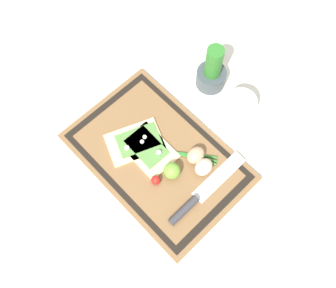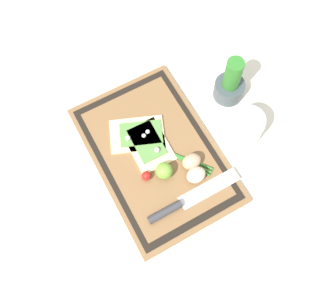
% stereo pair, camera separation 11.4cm
% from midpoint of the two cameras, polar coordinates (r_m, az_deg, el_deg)
% --- Properties ---
extents(ground_plane, '(6.00, 6.00, 0.00)m').
position_cam_midpoint_polar(ground_plane, '(1.16, 0.95, -1.90)').
color(ground_plane, silver).
extents(cutting_board, '(0.51, 0.34, 0.02)m').
position_cam_midpoint_polar(cutting_board, '(1.15, 0.95, -1.77)').
color(cutting_board, brown).
rests_on(cutting_board, ground_plane).
extents(pizza_slice_near, '(0.16, 0.19, 0.02)m').
position_cam_midpoint_polar(pizza_slice_near, '(1.16, -1.62, 1.09)').
color(pizza_slice_near, beige).
rests_on(pizza_slice_near, cutting_board).
extents(pizza_slice_far, '(0.15, 0.11, 0.02)m').
position_cam_midpoint_polar(pizza_slice_far, '(1.15, -0.07, -0.43)').
color(pizza_slice_far, beige).
rests_on(pizza_slice_far, cutting_board).
extents(knife, '(0.04, 0.28, 0.02)m').
position_cam_midpoint_polar(knife, '(1.09, 4.63, -9.11)').
color(knife, silver).
rests_on(knife, cutting_board).
extents(egg_brown, '(0.04, 0.06, 0.04)m').
position_cam_midpoint_polar(egg_brown, '(1.12, 6.33, -2.89)').
color(egg_brown, tan).
rests_on(egg_brown, cutting_board).
extents(egg_pink, '(0.04, 0.06, 0.04)m').
position_cam_midpoint_polar(egg_pink, '(1.10, 7.02, -4.83)').
color(egg_pink, beige).
rests_on(egg_pink, cutting_board).
extents(lime, '(0.05, 0.05, 0.05)m').
position_cam_midpoint_polar(lime, '(1.10, 2.39, -4.26)').
color(lime, '#70A838').
rests_on(lime, cutting_board).
extents(cherry_tomato_red, '(0.03, 0.03, 0.03)m').
position_cam_midpoint_polar(cherry_tomato_red, '(1.10, -0.24, -5.02)').
color(cherry_tomato_red, red).
rests_on(cherry_tomato_red, cutting_board).
extents(scallion_bunch, '(0.26, 0.19, 0.01)m').
position_cam_midpoint_polar(scallion_bunch, '(1.14, 2.55, -1.38)').
color(scallion_bunch, '#2D7528').
rests_on(scallion_bunch, cutting_board).
extents(herb_pot, '(0.09, 0.09, 0.17)m').
position_cam_midpoint_polar(herb_pot, '(1.22, 11.68, 8.19)').
color(herb_pot, '#3D474C').
rests_on(herb_pot, ground_plane).
extents(sauce_jar, '(0.10, 0.10, 0.11)m').
position_cam_midpoint_polar(sauce_jar, '(1.17, 13.96, 1.90)').
color(sauce_jar, silver).
rests_on(sauce_jar, ground_plane).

